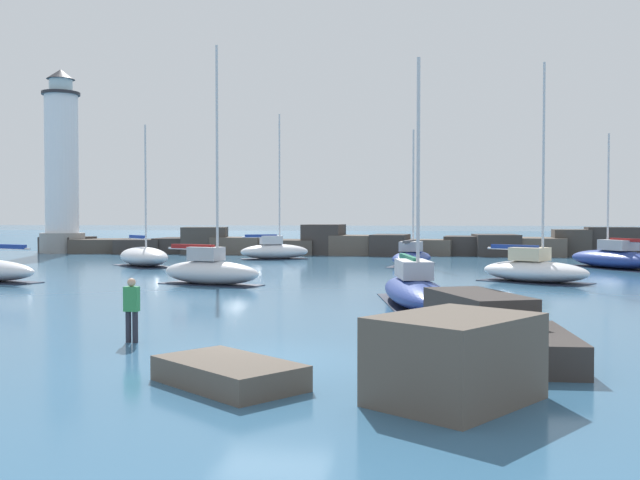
# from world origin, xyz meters

# --- Properties ---
(ground_plane) EXTENTS (600.00, 600.00, 0.00)m
(ground_plane) POSITION_xyz_m (0.00, 0.00, 0.00)
(ground_plane) COLOR #336084
(open_sea_beyond) EXTENTS (400.00, 116.00, 0.01)m
(open_sea_beyond) POSITION_xyz_m (0.00, 105.54, 0.00)
(open_sea_beyond) COLOR #235175
(open_sea_beyond) RESTS_ON ground
(breakwater_jetty) EXTENTS (65.74, 6.67, 2.59)m
(breakwater_jetty) POSITION_xyz_m (2.42, 45.69, 0.89)
(breakwater_jetty) COLOR #383330
(breakwater_jetty) RESTS_ON ground
(lighthouse) EXTENTS (3.93, 3.93, 16.51)m
(lighthouse) POSITION_xyz_m (-29.58, 44.56, 7.31)
(lighthouse) COLOR gray
(lighthouse) RESTS_ON ground
(foreground_rocks) EXTENTS (14.07, 8.80, 1.47)m
(foreground_rocks) POSITION_xyz_m (2.86, -1.11, 0.59)
(foreground_rocks) COLOR brown
(foreground_rocks) RESTS_ON ground
(sailboat_moored_0) EXTENTS (5.60, 5.70, 9.11)m
(sailboat_moored_0) POSITION_xyz_m (-15.01, 28.39, 0.65)
(sailboat_moored_0) COLOR white
(sailboat_moored_0) RESTS_ON ground
(sailboat_moored_1) EXTENTS (3.23, 6.35, 8.99)m
(sailboat_moored_1) POSITION_xyz_m (2.15, 31.82, 0.59)
(sailboat_moored_1) COLOR navy
(sailboat_moored_1) RESTS_ON ground
(sailboat_moored_2) EXTENTS (5.51, 3.31, 11.11)m
(sailboat_moored_2) POSITION_xyz_m (-6.81, 16.76, 0.70)
(sailboat_moored_2) COLOR silver
(sailboat_moored_2) RESTS_ON ground
(sailboat_moored_4) EXTENTS (3.34, 8.27, 8.63)m
(sailboat_moored_4) POSITION_xyz_m (2.87, 10.10, 0.58)
(sailboat_moored_4) COLOR navy
(sailboat_moored_4) RESTS_ON ground
(sailboat_moored_5) EXTENTS (5.66, 4.14, 11.04)m
(sailboat_moored_5) POSITION_xyz_m (-8.45, 37.76, 0.70)
(sailboat_moored_5) COLOR white
(sailboat_moored_5) RESTS_ON ground
(sailboat_moored_6) EXTENTS (5.51, 7.60, 8.43)m
(sailboat_moored_6) POSITION_xyz_m (14.65, 31.08, 0.66)
(sailboat_moored_6) COLOR navy
(sailboat_moored_6) RESTS_ON ground
(sailboat_moored_8) EXTENTS (5.83, 5.04, 10.59)m
(sailboat_moored_8) POSITION_xyz_m (8.39, 20.44, 0.64)
(sailboat_moored_8) COLOR white
(sailboat_moored_8) RESTS_ON ground
(mooring_buoy_orange_near) EXTENTS (0.61, 0.61, 0.81)m
(mooring_buoy_orange_near) POSITION_xyz_m (2.33, 24.02, 0.31)
(mooring_buoy_orange_near) COLOR #EA5914
(mooring_buoy_orange_near) RESTS_ON ground
(person_on_rocks) EXTENTS (0.36, 0.22, 1.61)m
(person_on_rocks) POSITION_xyz_m (-3.93, 1.39, 0.89)
(person_on_rocks) COLOR #282833
(person_on_rocks) RESTS_ON ground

